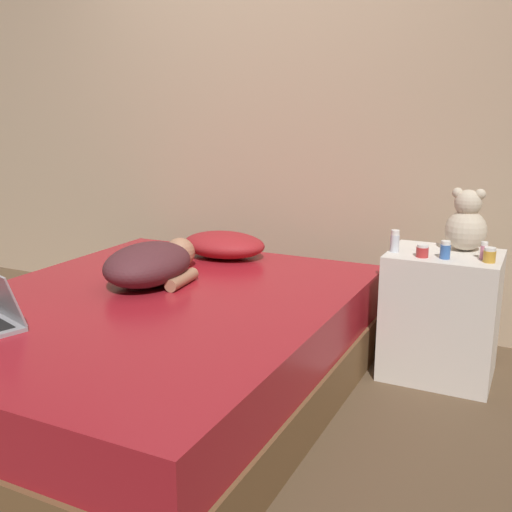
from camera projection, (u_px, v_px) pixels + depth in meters
name	position (u px, v px, depth m)	size (l,w,h in m)	color
ground_plane	(154.00, 392.00, 2.77)	(12.00, 12.00, 0.00)	brown
wall_back	(274.00, 104.00, 3.60)	(8.00, 0.06, 2.60)	tan
bed	(152.00, 346.00, 2.72)	(1.65, 2.07, 0.45)	brown
nightstand	(441.00, 315.00, 2.88)	(0.51, 0.42, 0.61)	silver
pillow	(224.00, 245.00, 3.38)	(0.49, 0.35, 0.14)	maroon
person_lying	(152.00, 263.00, 2.89)	(0.42, 0.69, 0.20)	#4C2328
teddy_bear	(466.00, 224.00, 2.84)	(0.19, 0.19, 0.30)	beige
bottle_pink	(484.00, 251.00, 2.69)	(0.03, 0.03, 0.08)	pink
bottle_red	(422.00, 251.00, 2.73)	(0.06, 0.06, 0.06)	#B72D2D
bottle_blue	(445.00, 250.00, 2.70)	(0.05, 0.05, 0.08)	#3866B2
bottle_amber	(490.00, 255.00, 2.64)	(0.05, 0.05, 0.07)	gold
bottle_clear	(395.00, 241.00, 2.82)	(0.04, 0.04, 0.11)	silver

